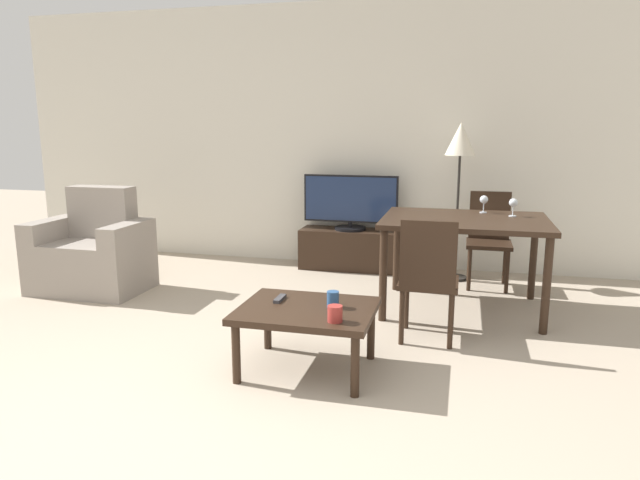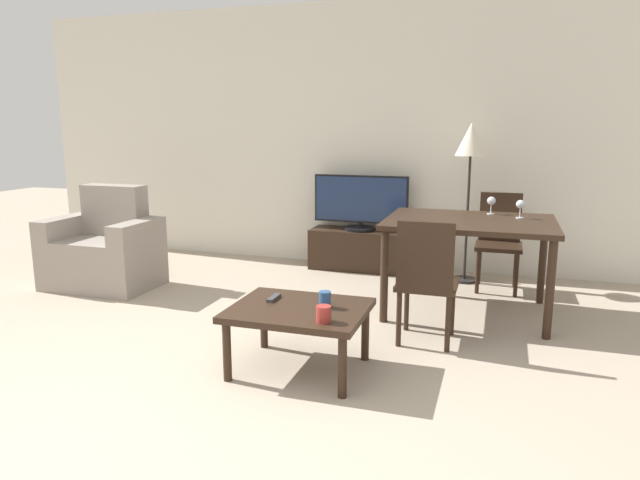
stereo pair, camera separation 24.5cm
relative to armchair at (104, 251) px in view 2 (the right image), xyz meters
name	(u,v)px [view 2 (the right image)]	position (x,y,z in m)	size (l,w,h in m)	color
ground_plane	(87,456)	(1.74, -2.37, -0.33)	(18.00, 18.00, 0.00)	tan
wall_back	(334,137)	(1.74, 1.59, 1.02)	(6.98, 0.06, 2.70)	silver
armchair	(104,251)	(0.00, 0.00, 0.00)	(0.97, 0.65, 0.92)	gray
tv_stand	(360,250)	(2.10, 1.33, -0.12)	(1.02, 0.38, 0.41)	black
tv	(361,203)	(2.10, 1.33, 0.36)	(0.97, 0.32, 0.56)	black
coffee_table	(299,315)	(2.34, -1.20, 0.02)	(0.81, 0.65, 0.40)	black
dining_table	(469,230)	(3.24, 0.24, 0.34)	(1.28, 0.98, 0.75)	black
dining_chair_near	(426,277)	(3.01, -0.56, 0.15)	(0.40, 0.40, 0.87)	black
dining_chair_far	(499,237)	(3.46, 1.04, 0.15)	(0.40, 0.40, 0.87)	black
floor_lamp	(471,149)	(3.16, 1.18, 0.93)	(0.28, 0.28, 1.50)	black
remote_primary	(274,298)	(2.14, -1.10, 0.08)	(0.04, 0.15, 0.02)	#38383D
cup_white_near	(324,314)	(2.56, -1.40, 0.12)	(0.08, 0.08, 0.09)	maroon
cup_colored_far	(325,299)	(2.49, -1.16, 0.12)	(0.07, 0.07, 0.10)	navy
wine_glass_left	(491,202)	(3.38, 0.57, 0.52)	(0.07, 0.07, 0.15)	silver
wine_glass_center	(520,206)	(3.60, 0.42, 0.52)	(0.07, 0.07, 0.15)	silver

